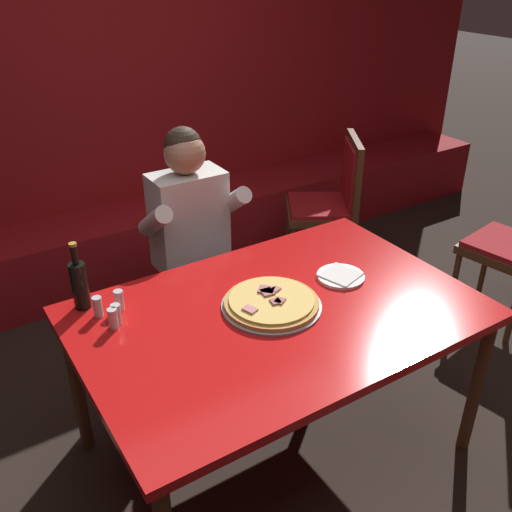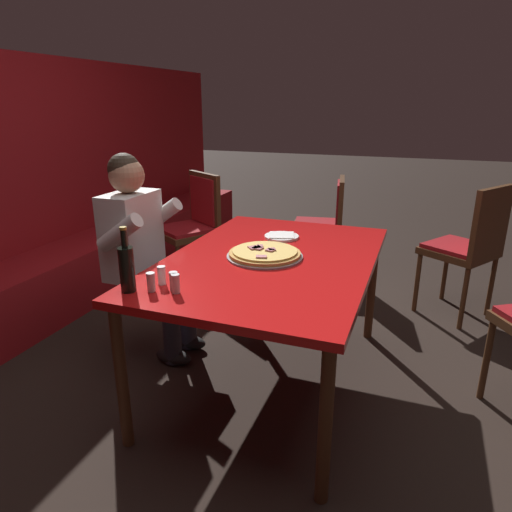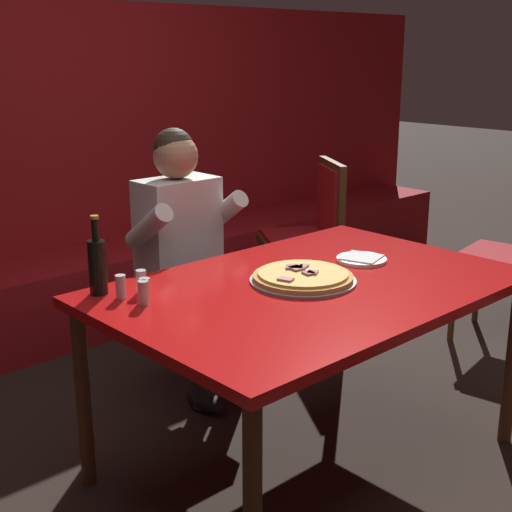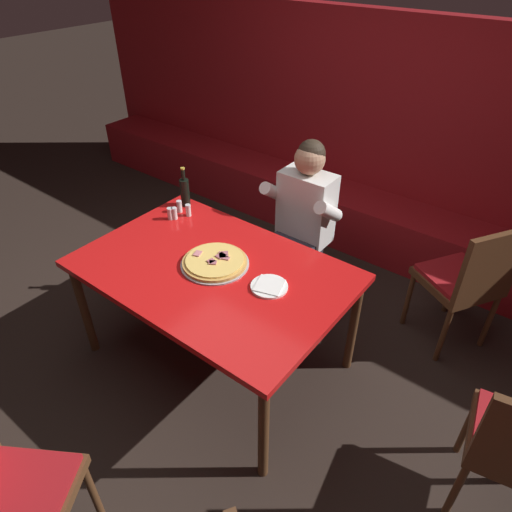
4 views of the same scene
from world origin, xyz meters
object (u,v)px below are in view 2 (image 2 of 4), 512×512
Objects in this scene: beer_bottle at (127,267)px; diner_seated_blue_shirt at (145,248)px; main_dining_table at (271,269)px; shaker_black_pepper at (162,276)px; shaker_parmesan at (176,284)px; shaker_oregano at (151,283)px; dining_chair_side_aisle at (471,242)px; pizza at (265,254)px; dining_chair_by_booth at (194,221)px; dining_chair_near_left at (326,220)px; shaker_red_pepper_flakes at (174,282)px; plate_white_paper at (282,236)px.

diner_seated_blue_shirt is at bearing 28.98° from beer_bottle.
main_dining_table is 0.84m from diner_seated_blue_shirt.
shaker_parmesan is (-0.07, -0.11, 0.00)m from shaker_black_pepper.
shaker_oregano is 0.09× the size of dining_chair_side_aisle.
pizza is 1.63m from dining_chair_by_booth.
main_dining_table is 18.49× the size of shaker_oregano.
dining_chair_by_booth is 0.97× the size of dining_chair_side_aisle.
dining_chair_by_booth is (-0.56, 1.04, 0.03)m from dining_chair_near_left.
diner_seated_blue_shirt is (0.69, 0.49, -0.10)m from shaker_oregano.
dining_chair_by_booth is (1.82, 0.76, -0.23)m from shaker_oregano.
pizza is 0.62m from shaker_parmesan.
pizza is (-0.01, 0.04, 0.08)m from main_dining_table.
main_dining_table is 3.89× the size of pizza.
dining_chair_by_booth is (1.20, 1.11, -0.12)m from main_dining_table.
pizza reaches higher than main_dining_table.
shaker_oregano is (-0.61, 0.31, 0.02)m from pizza.
dining_chair_near_left is at bearing -61.56° from dining_chair_by_booth.
plate_white_paper is at bearing -11.88° from shaker_red_pepper_flakes.
dining_chair_side_aisle is (1.90, -1.33, -0.21)m from shaker_parmesan.
beer_bottle is at bearing 159.51° from plate_white_paper.
dining_chair_side_aisle reaches higher than pizza.
dining_chair_by_booth is (1.80, 0.87, -0.23)m from shaker_parmesan.
dining_chair_near_left reaches higher than shaker_oregano.
plate_white_paper reaches higher than main_dining_table.
dining_chair_near_left reaches higher than shaker_black_pepper.
dining_chair_side_aisle is at bearing -51.06° from plate_white_paper.
shaker_oregano is at bearing 173.36° from dining_chair_near_left.
shaker_oregano is 0.09× the size of dining_chair_near_left.
shaker_oregano is 0.10m from shaker_red_pepper_flakes.
shaker_parmesan is 0.09× the size of dining_chair_by_booth.
shaker_oregano is at bearing 152.90° from pizza.
shaker_oregano is at bearing -71.04° from beer_bottle.
beer_bottle reaches higher than dining_chair_by_booth.
shaker_black_pepper is (-0.52, 0.31, 0.02)m from pizza.
main_dining_table is 0.64m from shaker_red_pepper_flakes.
shaker_red_pepper_flakes is (-0.57, 0.22, 0.02)m from pizza.
diner_seated_blue_shirt is at bearing 42.14° from shaker_red_pepper_flakes.
shaker_red_pepper_flakes is at bearing -154.48° from dining_chair_by_booth.
dining_chair_by_booth is at bearing 51.87° from plate_white_paper.
dining_chair_near_left is at bearing -6.64° from shaker_oregano.
main_dining_table is 0.65m from shaker_parmesan.
beer_bottle reaches higher than pizza.
main_dining_table is 1.62× the size of dining_chair_by_booth.
main_dining_table is at bearing -29.26° from shaker_oregano.
dining_chair_side_aisle is (1.92, -1.44, -0.21)m from shaker_oregano.
plate_white_paper is 1.40m from dining_chair_near_left.
plate_white_paper is at bearing 9.09° from main_dining_table.
dining_chair_by_booth is (1.13, 0.27, -0.13)m from diner_seated_blue_shirt.
beer_bottle is 3.40× the size of shaker_red_pepper_flakes.
shaker_parmesan is (-0.60, 0.24, 0.10)m from main_dining_table.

